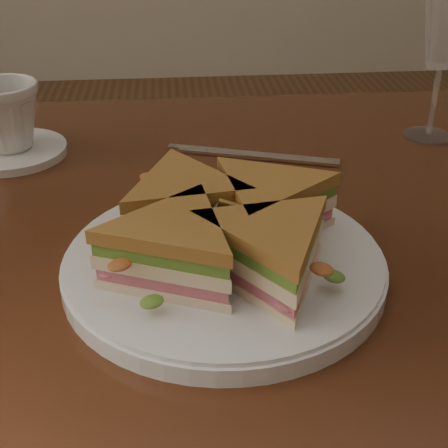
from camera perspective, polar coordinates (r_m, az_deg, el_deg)
name	(u,v)px	position (r m, az deg, el deg)	size (l,w,h in m)	color
table	(220,307)	(0.68, -0.38, -7.57)	(1.20, 0.80, 0.75)	black
plate	(224,265)	(0.55, 0.00, -3.79)	(0.28, 0.28, 0.02)	silver
sandwich_wedges	(224,229)	(0.53, 0.00, -0.47)	(0.27, 0.27, 0.06)	beige
crisps_mound	(224,233)	(0.53, 0.00, -0.84)	(0.09, 0.09, 0.05)	#C56F19
spoon	(217,206)	(0.65, -0.61, 1.70)	(0.18, 0.07, 0.01)	silver
knife	(246,155)	(0.78, 2.05, 6.30)	(0.21, 0.08, 0.00)	silver
wine_glass	(447,30)	(0.84, 19.68, 16.37)	(0.07, 0.07, 0.19)	white
saucer	(12,151)	(0.82, -18.83, 6.32)	(0.13, 0.13, 0.01)	silver
coffee_cup	(5,116)	(0.81, -19.36, 9.28)	(0.09, 0.09, 0.08)	silver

